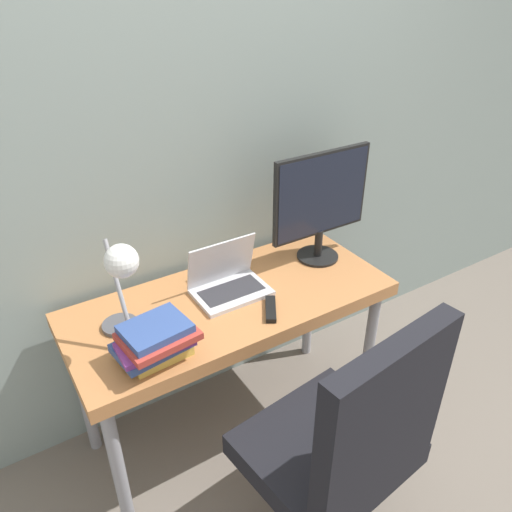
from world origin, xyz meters
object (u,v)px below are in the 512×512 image
monitor (321,201)px  book_stack (156,341)px  laptop (228,282)px  desk_lamp (121,275)px  office_chair (348,442)px

monitor → book_stack: bearing=-164.9°
laptop → desk_lamp: desk_lamp is taller
monitor → desk_lamp: (-0.95, -0.15, 0.02)m
laptop → desk_lamp: bearing=-164.9°
laptop → monitor: 0.54m
desk_lamp → monitor: bearing=8.8°
monitor → desk_lamp: monitor is taller
book_stack → office_chair: bearing=-52.6°
monitor → desk_lamp: bearing=-171.2°
office_chair → laptop: bearing=90.6°
desk_lamp → office_chair: desk_lamp is taller
office_chair → book_stack: (-0.41, 0.54, 0.22)m
monitor → laptop: bearing=-177.4°
desk_lamp → book_stack: size_ratio=1.52×
monitor → office_chair: (-0.48, -0.78, -0.43)m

